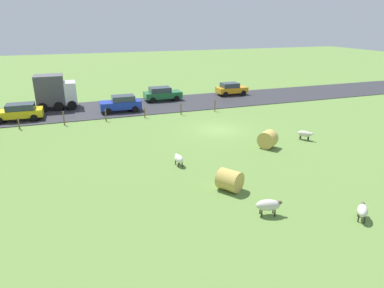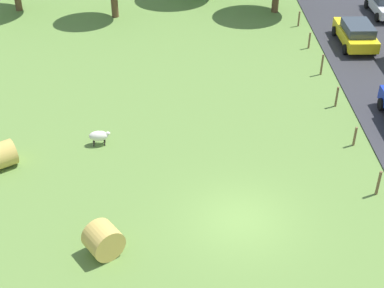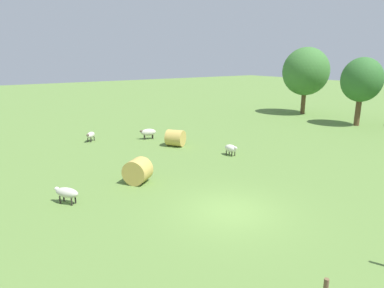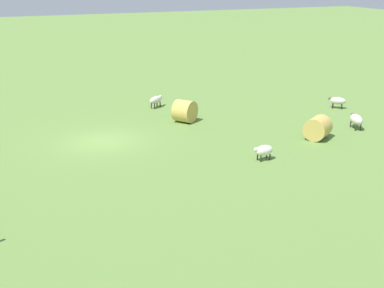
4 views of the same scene
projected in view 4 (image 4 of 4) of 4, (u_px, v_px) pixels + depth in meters
name	position (u px, v px, depth m)	size (l,w,h in m)	color
ground_plane	(103.00, 142.00, 26.29)	(160.00, 160.00, 0.00)	olive
sheep_0	(156.00, 100.00, 32.62)	(1.19, 1.04, 0.75)	beige
sheep_1	(337.00, 101.00, 32.43)	(1.06, 1.04, 0.74)	beige
sheep_2	(356.00, 119.00, 28.22)	(0.87, 1.34, 0.83)	beige
sheep_3	(264.00, 150.00, 23.57)	(1.06, 0.56, 0.73)	silver
hay_bale_0	(185.00, 111.00, 29.51)	(1.29, 1.29, 1.07)	tan
hay_bale_1	(318.00, 128.00, 26.53)	(1.20, 1.20, 1.23)	tan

